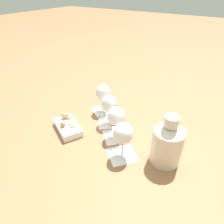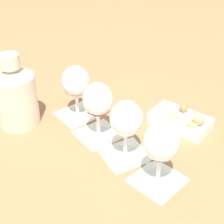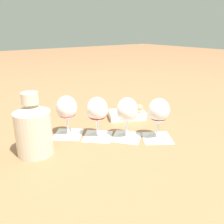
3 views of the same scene
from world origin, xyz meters
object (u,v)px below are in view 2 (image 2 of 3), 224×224
(wine_glass_2, at_px, (126,122))
(wine_glass_3, at_px, (161,146))
(wine_glass_0, at_px, (76,84))
(ceramic_vase, at_px, (15,95))
(snack_dish, at_px, (181,120))
(wine_glass_1, at_px, (98,102))

(wine_glass_2, height_order, wine_glass_3, same)
(wine_glass_0, relative_size, ceramic_vase, 0.74)
(ceramic_vase, distance_m, snack_dish, 0.46)
(wine_glass_0, relative_size, wine_glass_2, 1.00)
(wine_glass_0, distance_m, ceramic_vase, 0.17)
(wine_glass_1, bearing_deg, wine_glass_0, 134.42)
(wine_glass_3, height_order, snack_dish, wine_glass_3)
(wine_glass_1, height_order, ceramic_vase, ceramic_vase)
(wine_glass_2, bearing_deg, wine_glass_1, 139.89)
(wine_glass_0, bearing_deg, ceramic_vase, -156.12)
(wine_glass_0, height_order, ceramic_vase, ceramic_vase)
(ceramic_vase, height_order, snack_dish, ceramic_vase)
(ceramic_vase, relative_size, snack_dish, 1.11)
(wine_glass_1, bearing_deg, snack_dish, 20.35)
(wine_glass_0, relative_size, snack_dish, 0.82)
(wine_glass_3, bearing_deg, ceramic_vase, 158.28)
(wine_glass_2, distance_m, snack_dish, 0.22)
(wine_glass_0, xyz_separation_m, ceramic_vase, (-0.15, -0.07, -0.01))
(wine_glass_2, bearing_deg, wine_glass_0, 137.07)
(wine_glass_3, relative_size, ceramic_vase, 0.74)
(wine_glass_0, height_order, wine_glass_1, same)
(snack_dish, bearing_deg, wine_glass_3, -101.89)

